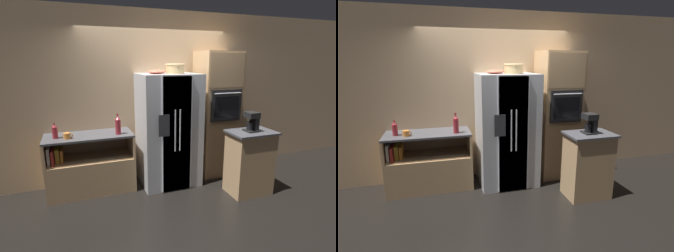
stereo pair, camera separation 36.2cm
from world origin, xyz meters
The scene contains 12 objects.
ground_plane centered at (0.00, 0.00, 0.00)m, with size 20.00×20.00×0.00m, color black.
wall_back centered at (0.00, 0.49, 1.40)m, with size 12.00×0.06×2.80m.
counter_left centered at (-1.18, 0.18, 0.33)m, with size 1.29×0.58×0.92m.
refrigerator centered at (0.08, 0.07, 0.90)m, with size 0.93×0.81×1.81m.
wall_oven centered at (1.00, 0.16, 1.08)m, with size 0.67×0.66×2.15m.
island_counter centered at (1.11, -0.70, 0.49)m, with size 0.68×0.48×0.98m.
wicker_basket centered at (0.18, 0.05, 1.88)m, with size 0.30×0.30×0.15m.
fruit_bowl centered at (-0.11, 0.09, 1.84)m, with size 0.27×0.27×0.06m.
bottle_tall centered at (-1.63, 0.14, 1.02)m, with size 0.08×0.08×0.23m.
bottle_short centered at (-0.74, 0.06, 1.06)m, with size 0.08×0.08×0.32m.
mug centered at (-1.46, 0.07, 0.96)m, with size 0.13×0.10×0.08m.
coffee_maker centered at (1.11, -0.70, 1.14)m, with size 0.17×0.19×0.29m.
Camera 1 is at (-1.33, -3.79, 2.00)m, focal length 28.00 mm.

